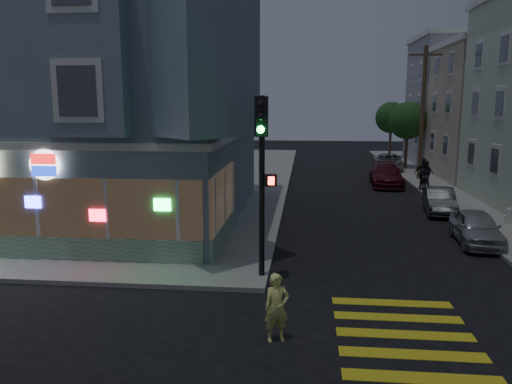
# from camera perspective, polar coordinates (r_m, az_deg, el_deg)

# --- Properties ---
(ground) EXTENTS (120.00, 120.00, 0.00)m
(ground) POSITION_cam_1_polar(r_m,az_deg,el_deg) (13.39, -13.00, -13.91)
(ground) COLOR black
(ground) RESTS_ON ground
(sidewalk_nw) EXTENTS (33.00, 42.00, 0.15)m
(sidewalk_nw) POSITION_cam_1_polar(r_m,az_deg,el_deg) (39.13, -21.05, 1.71)
(sidewalk_nw) COLOR gray
(sidewalk_nw) RESTS_ON ground
(corner_building) EXTENTS (14.60, 14.60, 11.40)m
(corner_building) POSITION_cam_1_polar(r_m,az_deg,el_deg) (24.69, -18.73, 10.63)
(corner_building) COLOR gray
(corner_building) RESTS_ON sidewalk_nw
(row_house_d) EXTENTS (12.00, 8.60, 10.50)m
(row_house_d) POSITION_cam_1_polar(r_m,az_deg,el_deg) (48.07, 24.78, 9.30)
(row_house_d) COLOR #928D9B
(row_house_d) RESTS_ON sidewalk_ne
(utility_pole) EXTENTS (2.20, 0.30, 9.00)m
(utility_pole) POSITION_cam_1_polar(r_m,az_deg,el_deg) (36.41, 18.50, 8.74)
(utility_pole) COLOR #4C3826
(utility_pole) RESTS_ON sidewalk_ne
(street_tree_near) EXTENTS (3.00, 3.00, 5.30)m
(street_tree_near) POSITION_cam_1_polar(r_m,az_deg,el_deg) (42.35, 16.94, 7.80)
(street_tree_near) COLOR #4C3826
(street_tree_near) RESTS_ON sidewalk_ne
(street_tree_far) EXTENTS (3.00, 3.00, 5.30)m
(street_tree_far) POSITION_cam_1_polar(r_m,az_deg,el_deg) (50.22, 15.19, 8.20)
(street_tree_far) COLOR #4C3826
(street_tree_far) RESTS_ON sidewalk_ne
(running_child) EXTENTS (0.68, 0.56, 1.60)m
(running_child) POSITION_cam_1_polar(r_m,az_deg,el_deg) (11.68, 2.39, -13.06)
(running_child) COLOR #F5F97F
(running_child) RESTS_ON ground
(pedestrian_a) EXTENTS (1.01, 0.87, 1.77)m
(pedestrian_a) POSITION_cam_1_polar(r_m,az_deg,el_deg) (31.98, 18.71, 1.82)
(pedestrian_a) COLOR black
(pedestrian_a) RESTS_ON sidewalk_ne
(pedestrian_b) EXTENTS (1.15, 0.54, 1.91)m
(pedestrian_b) POSITION_cam_1_polar(r_m,az_deg,el_deg) (32.24, 18.61, 2.01)
(pedestrian_b) COLOR black
(pedestrian_b) RESTS_ON sidewalk_ne
(parked_car_a) EXTENTS (1.79, 3.89, 1.29)m
(parked_car_a) POSITION_cam_1_polar(r_m,az_deg,el_deg) (21.08, 23.87, -3.74)
(parked_car_a) COLOR #A8ABB0
(parked_car_a) RESTS_ON ground
(parked_car_b) EXTENTS (1.79, 3.92, 1.25)m
(parked_car_b) POSITION_cam_1_polar(r_m,az_deg,el_deg) (26.21, 20.23, -0.94)
(parked_car_b) COLOR #343739
(parked_car_b) RESTS_ON ground
(parked_car_c) EXTENTS (2.27, 5.00, 1.42)m
(parked_car_c) POSITION_cam_1_polar(r_m,az_deg,el_deg) (33.72, 14.68, 1.88)
(parked_car_c) COLOR #57131F
(parked_car_c) RESTS_ON ground
(parked_car_d) EXTENTS (2.73, 5.03, 1.34)m
(parked_car_d) POSITION_cam_1_polar(r_m,az_deg,el_deg) (41.46, 14.90, 3.32)
(parked_car_d) COLOR #9CA3A6
(parked_car_d) RESTS_ON ground
(traffic_signal) EXTENTS (0.68, 0.61, 5.46)m
(traffic_signal) POSITION_cam_1_polar(r_m,az_deg,el_deg) (14.67, 0.71, 4.07)
(traffic_signal) COLOR black
(traffic_signal) RESTS_ON sidewalk_nw
(fire_hydrant) EXTENTS (0.42, 0.24, 0.73)m
(fire_hydrant) POSITION_cam_1_polar(r_m,az_deg,el_deg) (24.54, 26.89, -2.37)
(fire_hydrant) COLOR silver
(fire_hydrant) RESTS_ON sidewalk_ne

